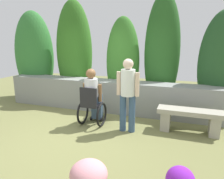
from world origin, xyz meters
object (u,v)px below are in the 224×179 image
Objects in this scene: flower_pot_purple_near at (89,179)px; stone_bench at (190,118)px; person_standing_companion at (128,91)px; person_in_wheelchair at (92,99)px.

stone_bench is at bearing 65.80° from flower_pot_purple_near.
person_standing_companion is 2.85× the size of flower_pot_purple_near.
stone_bench is 2.17m from person_in_wheelchair.
person_in_wheelchair is at bearing 113.35° from flower_pot_purple_near.
person_standing_companion reaches higher than stone_bench.
person_standing_companion is at bearing 93.18° from flower_pot_purple_near.
flower_pot_purple_near is at bearing -67.59° from person_in_wheelchair.
person_standing_companion is at bearing -165.87° from stone_bench.
flower_pot_purple_near is at bearing -94.61° from person_standing_companion.
person_in_wheelchair is at bearing 166.07° from person_standing_companion.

